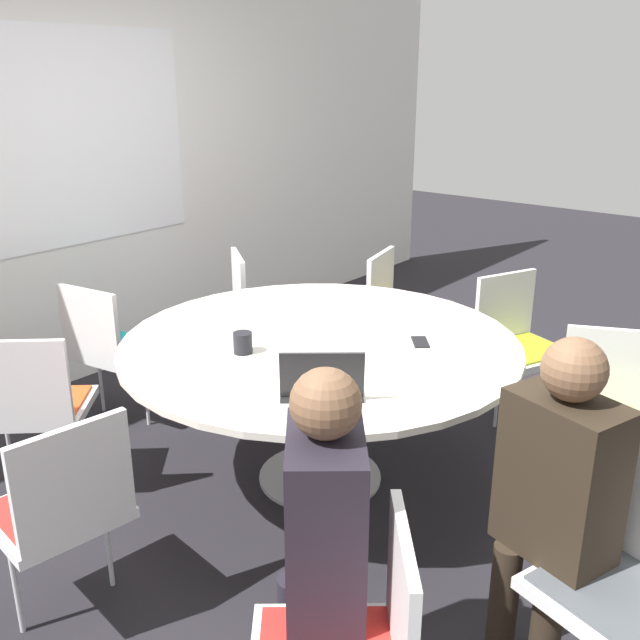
% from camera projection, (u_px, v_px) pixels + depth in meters
% --- Properties ---
extents(ground_plane, '(16.00, 16.00, 0.00)m').
position_uv_depth(ground_plane, '(320.00, 478.00, 3.60)').
color(ground_plane, black).
extents(wall_back, '(8.00, 0.07, 2.70)m').
position_uv_depth(wall_back, '(62.00, 172.00, 4.37)').
color(wall_back, silver).
rests_on(wall_back, ground_plane).
extents(conference_table, '(1.87, 1.87, 0.74)m').
position_uv_depth(conference_table, '(320.00, 359.00, 3.38)').
color(conference_table, '#B7B7BC').
rests_on(conference_table, ground_plane).
extents(chair_1, '(0.53, 0.54, 0.85)m').
position_uv_depth(chair_1, '(631.00, 569.00, 2.18)').
color(chair_1, silver).
rests_on(chair_1, ground_plane).
extents(chair_2, '(0.57, 0.58, 0.85)m').
position_uv_depth(chair_2, '(610.00, 411.00, 3.20)').
color(chair_2, silver).
rests_on(chair_2, ground_plane).
extents(chair_3, '(0.57, 0.56, 0.85)m').
position_uv_depth(chair_3, '(518.00, 337.00, 4.08)').
color(chair_3, silver).
rests_on(chair_3, ground_plane).
extents(chair_4, '(0.53, 0.51, 0.85)m').
position_uv_depth(chair_4, '(398.00, 307.00, 4.59)').
color(chair_4, silver).
rests_on(chair_4, ground_plane).
extents(chair_5, '(0.60, 0.60, 0.85)m').
position_uv_depth(chair_5, '(259.00, 305.00, 4.63)').
color(chair_5, silver).
rests_on(chair_5, ground_plane).
extents(chair_6, '(0.49, 0.50, 0.85)m').
position_uv_depth(chair_6, '(109.00, 342.00, 4.00)').
color(chair_6, silver).
rests_on(chair_6, ground_plane).
extents(chair_7, '(0.61, 0.61, 0.85)m').
position_uv_depth(chair_7, '(35.00, 400.00, 3.30)').
color(chair_7, silver).
rests_on(chair_7, ground_plane).
extents(chair_8, '(0.49, 0.47, 0.85)m').
position_uv_depth(chair_8, '(62.00, 502.00, 2.52)').
color(chair_8, silver).
rests_on(chair_8, ground_plane).
extents(person_0, '(0.42, 0.40, 1.20)m').
position_uv_depth(person_0, '(320.00, 528.00, 2.06)').
color(person_0, '#231E28').
rests_on(person_0, ground_plane).
extents(person_1, '(0.33, 0.41, 1.20)m').
position_uv_depth(person_1, '(556.00, 486.00, 2.27)').
color(person_1, '#2D2319').
rests_on(person_1, ground_plane).
extents(laptop, '(0.39, 0.40, 0.21)m').
position_uv_depth(laptop, '(322.00, 383.00, 2.76)').
color(laptop, '#232326').
rests_on(laptop, conference_table).
extents(coffee_cup, '(0.09, 0.09, 0.10)m').
position_uv_depth(coffee_cup, '(243.00, 343.00, 3.18)').
color(coffee_cup, black).
rests_on(coffee_cup, conference_table).
extents(cell_phone, '(0.15, 0.14, 0.01)m').
position_uv_depth(cell_phone, '(420.00, 342.00, 3.31)').
color(cell_phone, black).
rests_on(cell_phone, conference_table).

